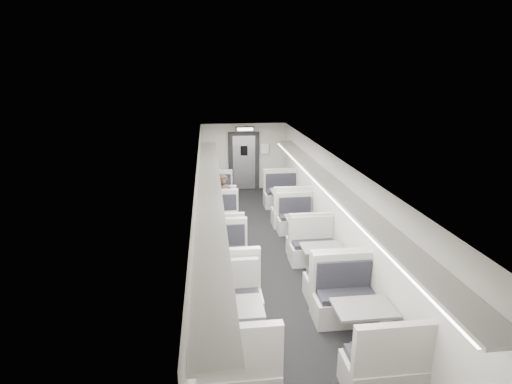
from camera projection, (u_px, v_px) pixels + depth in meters
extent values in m
cube|color=black|center=(268.00, 266.00, 9.08)|extent=(3.00, 12.00, 0.12)
cube|color=silver|center=(269.00, 157.00, 8.34)|extent=(3.00, 12.00, 0.12)
cube|color=beige|center=(244.00, 156.00, 14.46)|extent=(3.00, 0.12, 2.40)
cube|color=beige|center=(197.00, 217.00, 8.53)|extent=(0.12, 12.00, 2.40)
cube|color=beige|center=(338.00, 211.00, 8.89)|extent=(0.12, 12.00, 2.40)
cube|color=beige|center=(220.00, 212.00, 11.71)|extent=(0.98, 0.55, 0.42)
cube|color=black|center=(219.00, 204.00, 11.66)|extent=(0.87, 0.44, 0.09)
cube|color=beige|center=(219.00, 197.00, 11.36)|extent=(0.98, 0.11, 0.65)
cube|color=beige|center=(218.00, 197.00, 13.08)|extent=(0.98, 0.55, 0.42)
cube|color=black|center=(218.00, 190.00, 12.98)|extent=(0.87, 0.44, 0.09)
cube|color=beige|center=(217.00, 180.00, 13.11)|extent=(0.98, 0.11, 0.65)
cylinder|color=#BABABD|center=(219.00, 201.00, 12.36)|extent=(0.09, 0.09, 0.64)
cylinder|color=#BABABD|center=(219.00, 210.00, 12.45)|extent=(0.33, 0.33, 0.03)
cube|color=slate|center=(218.00, 190.00, 12.25)|extent=(0.82, 0.56, 0.04)
cube|color=beige|center=(223.00, 245.00, 9.48)|extent=(1.01, 0.56, 0.43)
cube|color=black|center=(222.00, 235.00, 9.43)|extent=(0.89, 0.45, 0.10)
cube|color=beige|center=(223.00, 227.00, 9.12)|extent=(1.01, 0.11, 0.67)
cube|color=beige|center=(221.00, 223.00, 10.89)|extent=(1.01, 0.56, 0.43)
cube|color=black|center=(220.00, 214.00, 10.78)|extent=(0.89, 0.45, 0.10)
cube|color=beige|center=(220.00, 201.00, 10.92)|extent=(1.01, 0.11, 0.67)
cylinder|color=#BABABD|center=(222.00, 229.00, 10.15)|extent=(0.10, 0.10, 0.66)
cylinder|color=#BABABD|center=(222.00, 240.00, 10.24)|extent=(0.34, 0.34, 0.03)
cube|color=slate|center=(221.00, 216.00, 10.04)|extent=(0.84, 0.57, 0.04)
cube|color=beige|center=(228.00, 300.00, 7.23)|extent=(1.04, 0.58, 0.44)
cube|color=black|center=(228.00, 286.00, 7.18)|extent=(0.93, 0.46, 0.10)
cube|color=beige|center=(228.00, 278.00, 6.86)|extent=(1.04, 0.12, 0.69)
cube|color=beige|center=(224.00, 261.00, 8.69)|extent=(1.04, 0.58, 0.44)
cube|color=black|center=(224.00, 250.00, 8.58)|extent=(0.93, 0.46, 0.10)
cube|color=beige|center=(223.00, 233.00, 8.72)|extent=(1.04, 0.12, 0.69)
cylinder|color=#BABABD|center=(226.00, 273.00, 7.92)|extent=(0.10, 0.10, 0.68)
cylinder|color=#BABABD|center=(226.00, 288.00, 8.02)|extent=(0.35, 0.35, 0.03)
cube|color=slate|center=(226.00, 256.00, 7.81)|extent=(0.87, 0.59, 0.04)
cube|color=beige|center=(236.00, 380.00, 5.33)|extent=(1.16, 0.64, 0.49)
cube|color=black|center=(236.00, 359.00, 5.27)|extent=(1.02, 0.51, 0.11)
cube|color=beige|center=(237.00, 352.00, 4.92)|extent=(1.16, 0.13, 0.76)
cube|color=beige|center=(229.00, 308.00, 6.94)|extent=(1.16, 0.64, 0.49)
cube|color=black|center=(229.00, 293.00, 6.83)|extent=(1.02, 0.51, 0.11)
cube|color=beige|center=(228.00, 269.00, 6.98)|extent=(1.16, 0.13, 0.76)
cylinder|color=#BABABD|center=(232.00, 332.00, 6.10)|extent=(0.11, 0.11, 0.75)
cylinder|color=#BABABD|center=(232.00, 351.00, 6.20)|extent=(0.39, 0.39, 0.03)
cube|color=slate|center=(231.00, 308.00, 5.98)|extent=(0.96, 0.65, 0.04)
cube|color=beige|center=(291.00, 217.00, 11.26)|extent=(1.09, 0.61, 0.46)
cube|color=black|center=(291.00, 207.00, 11.20)|extent=(0.97, 0.48, 0.10)
cube|color=beige|center=(294.00, 199.00, 10.87)|extent=(1.09, 0.12, 0.72)
cube|color=beige|center=(281.00, 199.00, 12.78)|extent=(1.09, 0.61, 0.46)
cube|color=black|center=(281.00, 191.00, 12.67)|extent=(0.97, 0.48, 0.10)
cube|color=beige|center=(280.00, 180.00, 12.82)|extent=(1.09, 0.12, 0.72)
cylinder|color=#BABABD|center=(286.00, 204.00, 11.99)|extent=(0.10, 0.10, 0.71)
cylinder|color=#BABABD|center=(286.00, 214.00, 12.08)|extent=(0.37, 0.37, 0.03)
cube|color=slate|center=(286.00, 191.00, 11.87)|extent=(0.91, 0.62, 0.04)
cube|color=beige|center=(308.00, 247.00, 9.40)|extent=(0.98, 0.55, 0.42)
cube|color=black|center=(308.00, 237.00, 9.35)|extent=(0.87, 0.43, 0.09)
cube|color=beige|center=(311.00, 229.00, 9.05)|extent=(0.98, 0.11, 0.65)
cube|color=beige|center=(295.00, 225.00, 10.76)|extent=(0.98, 0.55, 0.42)
cube|color=black|center=(296.00, 216.00, 10.66)|extent=(0.87, 0.43, 0.09)
cube|color=beige|center=(294.00, 204.00, 10.80)|extent=(0.98, 0.11, 0.65)
cylinder|color=#BABABD|center=(302.00, 231.00, 10.05)|extent=(0.09, 0.09, 0.64)
cylinder|color=#BABABD|center=(301.00, 242.00, 10.14)|extent=(0.33, 0.33, 0.03)
cube|color=slate|center=(302.00, 218.00, 9.94)|extent=(0.81, 0.55, 0.04)
cube|color=beige|center=(332.00, 287.00, 7.64)|extent=(1.02, 0.57, 0.43)
cube|color=black|center=(332.00, 274.00, 7.59)|extent=(0.91, 0.45, 0.10)
cube|color=beige|center=(337.00, 266.00, 7.28)|extent=(1.02, 0.12, 0.67)
cube|color=beige|center=(312.00, 253.00, 9.07)|extent=(1.02, 0.57, 0.43)
cube|color=black|center=(313.00, 243.00, 8.96)|extent=(0.91, 0.45, 0.10)
cube|color=beige|center=(311.00, 227.00, 9.10)|extent=(1.02, 0.12, 0.67)
cylinder|color=#BABABD|center=(321.00, 264.00, 8.32)|extent=(0.10, 0.10, 0.67)
cylinder|color=#BABABD|center=(321.00, 277.00, 8.41)|extent=(0.35, 0.35, 0.03)
cube|color=slate|center=(322.00, 248.00, 8.21)|extent=(0.85, 0.58, 0.04)
cube|color=beige|center=(383.00, 374.00, 5.44)|extent=(1.09, 0.61, 0.46)
cube|color=black|center=(384.00, 356.00, 5.38)|extent=(0.97, 0.48, 0.10)
cube|color=beige|center=(395.00, 349.00, 5.05)|extent=(1.09, 0.12, 0.72)
cube|color=beige|center=(344.00, 308.00, 6.96)|extent=(1.09, 0.61, 0.46)
cube|color=black|center=(346.00, 294.00, 6.85)|extent=(0.97, 0.48, 0.10)
cube|color=beige|center=(342.00, 271.00, 7.00)|extent=(1.09, 0.12, 0.72)
cylinder|color=#BABABD|center=(362.00, 330.00, 6.16)|extent=(0.10, 0.10, 0.71)
cylinder|color=#BABABD|center=(360.00, 349.00, 6.26)|extent=(0.37, 0.37, 0.03)
cube|color=slate|center=(364.00, 308.00, 6.05)|extent=(0.91, 0.62, 0.04)
imported|color=black|center=(224.00, 200.00, 11.16)|extent=(0.56, 0.41, 1.44)
cube|color=black|center=(201.00, 171.00, 11.72)|extent=(0.02, 1.18, 0.84)
cube|color=black|center=(200.00, 193.00, 9.63)|extent=(0.02, 1.18, 0.84)
cube|color=black|center=(199.00, 228.00, 7.55)|extent=(0.02, 1.18, 0.84)
cube|color=black|center=(197.00, 288.00, 5.46)|extent=(0.02, 1.18, 0.84)
cube|color=beige|center=(210.00, 188.00, 8.07)|extent=(0.46, 10.40, 0.05)
cube|color=white|center=(220.00, 190.00, 8.11)|extent=(0.05, 10.20, 0.04)
cube|color=beige|center=(331.00, 184.00, 8.36)|extent=(0.46, 10.40, 0.05)
cube|color=white|center=(321.00, 186.00, 8.35)|extent=(0.05, 10.20, 0.04)
cube|color=black|center=(244.00, 161.00, 14.39)|extent=(1.10, 0.10, 2.10)
cube|color=#BABABD|center=(244.00, 163.00, 14.38)|extent=(0.80, 0.05, 1.95)
cube|color=black|center=(244.00, 151.00, 14.21)|extent=(0.25, 0.02, 0.35)
cube|color=black|center=(245.00, 129.00, 13.56)|extent=(0.62, 0.10, 0.16)
cube|color=silver|center=(245.00, 129.00, 13.51)|extent=(0.54, 0.02, 0.10)
cube|color=white|center=(265.00, 149.00, 14.33)|extent=(0.32, 0.02, 0.40)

